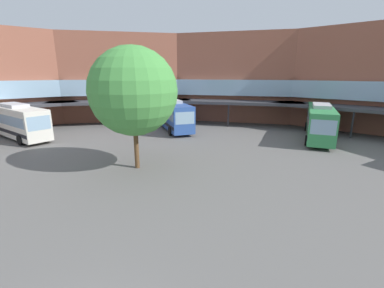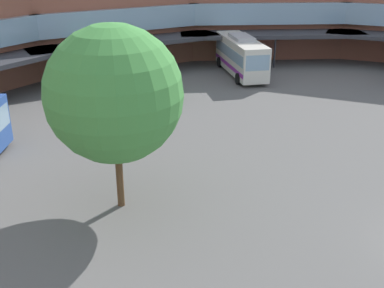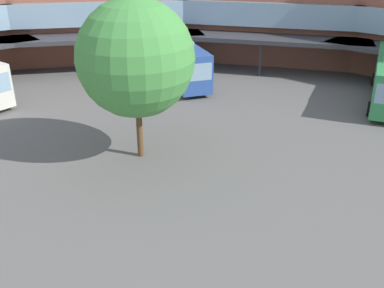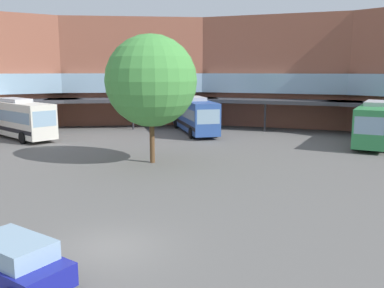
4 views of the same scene
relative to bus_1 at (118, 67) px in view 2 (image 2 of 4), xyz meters
The scene contains 4 objects.
station_building 12.34m from the bus_1, 161.06° to the right, with size 87.77×46.03×13.08m.
bus_1 is the anchor object (origin of this frame).
bus_2 12.70m from the bus_1, 32.78° to the right, with size 8.92×9.07×3.97m.
plaza_tree 21.76m from the bus_1, 137.85° to the right, with size 6.61×6.61×9.29m.
Camera 2 is at (-20.71, -0.66, 12.60)m, focal length 44.62 mm.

